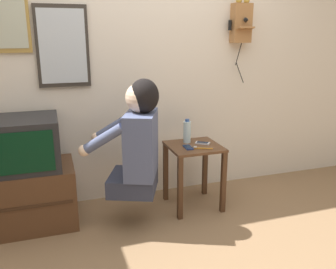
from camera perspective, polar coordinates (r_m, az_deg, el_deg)
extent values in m
plane|color=#846647|center=(2.62, 3.37, -19.01)|extent=(14.00, 14.00, 0.00)
cube|color=beige|center=(3.26, -3.89, 11.85)|extent=(6.80, 0.05, 2.55)
cube|color=#51331E|center=(3.09, 4.20, -1.93)|extent=(0.44, 0.44, 0.02)
cube|color=#452B1A|center=(2.95, 1.95, -8.65)|extent=(0.04, 0.04, 0.55)
cube|color=#452B1A|center=(3.10, 8.87, -7.61)|extent=(0.04, 0.04, 0.55)
cube|color=#452B1A|center=(3.29, -0.38, -6.03)|extent=(0.04, 0.04, 0.55)
cube|color=#452B1A|center=(3.42, 5.94, -5.23)|extent=(0.04, 0.04, 0.55)
cube|color=#2D3347|center=(2.87, -5.61, -7.63)|extent=(0.48, 0.50, 0.14)
cube|color=#4C567A|center=(2.75, -4.31, -1.55)|extent=(0.36, 0.46, 0.50)
sphere|color=beige|center=(2.67, -4.46, 5.91)|extent=(0.22, 0.22, 0.22)
ellipsoid|color=black|center=(2.66, -3.87, 6.19)|extent=(0.30, 0.30, 0.26)
cylinder|color=#4C567A|center=(2.61, -10.42, -0.75)|extent=(0.33, 0.20, 0.24)
cylinder|color=#4C567A|center=(2.94, -8.75, 1.15)|extent=(0.33, 0.20, 0.24)
sphere|color=beige|center=(2.68, -13.31, -2.52)|extent=(0.09, 0.09, 0.09)
sphere|color=beige|center=(3.00, -11.37, -0.48)|extent=(0.09, 0.09, 0.09)
cube|color=#51331E|center=(3.09, -20.72, -9.14)|extent=(0.65, 0.50, 0.49)
cube|color=#392315|center=(2.85, -20.91, -10.77)|extent=(0.58, 0.01, 0.02)
cube|color=#232326|center=(2.96, -21.84, -1.24)|extent=(0.50, 0.51, 0.39)
cube|color=black|center=(2.71, -22.10, -2.76)|extent=(0.41, 0.01, 0.31)
cube|color=#9E6B3D|center=(3.52, 11.64, 17.08)|extent=(0.18, 0.11, 0.35)
cube|color=#9E6B3D|center=(3.45, 12.32, 16.35)|extent=(0.16, 0.07, 0.03)
sphere|color=#B79338|center=(3.51, 11.31, 20.33)|extent=(0.05, 0.05, 0.05)
sphere|color=#B79338|center=(3.55, 12.51, 20.21)|extent=(0.05, 0.05, 0.05)
cone|color=black|center=(3.43, 12.57, 17.51)|extent=(0.04, 0.05, 0.04)
cylinder|color=black|center=(3.47, 9.91, 16.90)|extent=(0.03, 0.03, 0.09)
cylinder|color=black|center=(3.50, 11.26, 12.59)|extent=(0.04, 0.04, 0.22)
cylinder|color=black|center=(3.53, 11.44, 9.68)|extent=(0.07, 0.06, 0.19)
cube|color=olive|center=(3.12, -24.63, 16.38)|extent=(0.35, 0.02, 0.50)
cube|color=#A8AD99|center=(3.11, -24.66, 16.39)|extent=(0.30, 0.01, 0.43)
cube|color=#2D2823|center=(3.11, -16.54, 13.39)|extent=(0.42, 0.03, 0.66)
cube|color=#B2BCC6|center=(3.09, -16.53, 13.38)|extent=(0.37, 0.01, 0.59)
cube|color=navy|center=(3.01, 3.23, -2.07)|extent=(0.07, 0.13, 0.01)
cube|color=black|center=(3.00, 3.24, -1.95)|extent=(0.06, 0.10, 0.00)
cube|color=silver|center=(3.14, 5.56, -1.37)|extent=(0.14, 0.12, 0.01)
cube|color=black|center=(3.13, 5.56, -1.26)|extent=(0.11, 0.10, 0.00)
cylinder|color=silver|center=(3.13, 3.08, 0.39)|extent=(0.07, 0.07, 0.19)
cylinder|color=#2D4C8C|center=(3.11, 3.10, 2.29)|extent=(0.04, 0.04, 0.02)
cylinder|color=orange|center=(2.99, 5.68, -2.23)|extent=(0.15, 0.07, 0.01)
cube|color=white|center=(2.99, 4.36, -1.99)|extent=(0.03, 0.02, 0.01)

